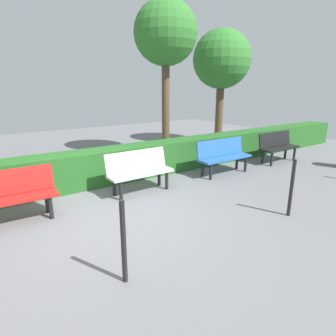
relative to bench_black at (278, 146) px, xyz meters
The scene contains 10 objects.
ground_plane 5.68m from the bench_black, ahead, with size 21.21×21.21×0.00m, color slate.
bench_black is the anchor object (origin of this frame).
bench_blue 2.15m from the bench_black, ahead, with size 1.50×0.46×0.86m.
bench_white 4.53m from the bench_black, ahead, with size 1.40×0.50×0.86m.
bench_red 6.95m from the bench_black, ahead, with size 1.44×0.48×0.86m.
hedge_row 4.68m from the bench_black, 12.70° to the right, with size 17.21×0.66×0.78m, color #266023.
tree_near 3.96m from the bench_black, 99.41° to the right, with size 2.08×2.08×4.10m.
tree_mid 4.57m from the bench_black, 48.38° to the right, with size 1.85×1.85×4.55m.
railing_post_mid 3.82m from the bench_black, 39.10° to the left, with size 0.06×0.06×1.00m, color black.
railing_post_far 6.53m from the bench_black, 21.64° to the left, with size 0.06×0.06×1.00m, color black.
Camera 1 is at (1.63, 4.35, 2.17)m, focal length 30.83 mm.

